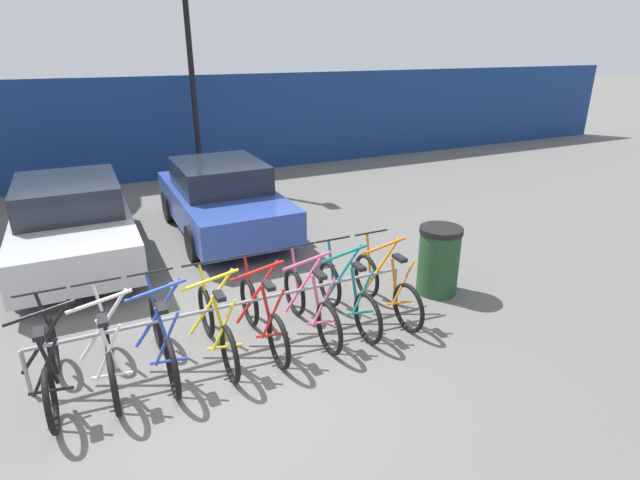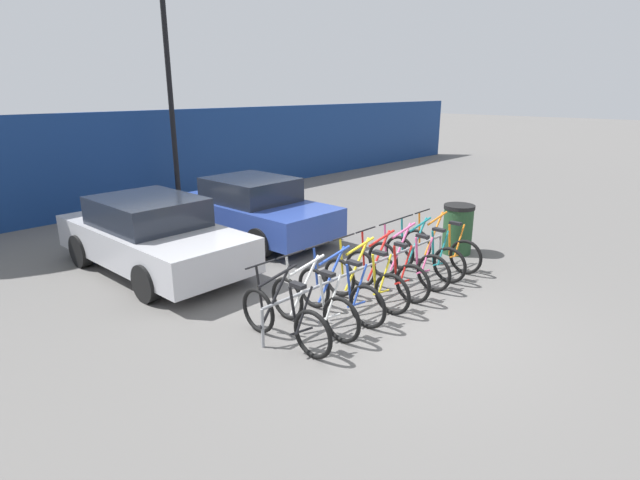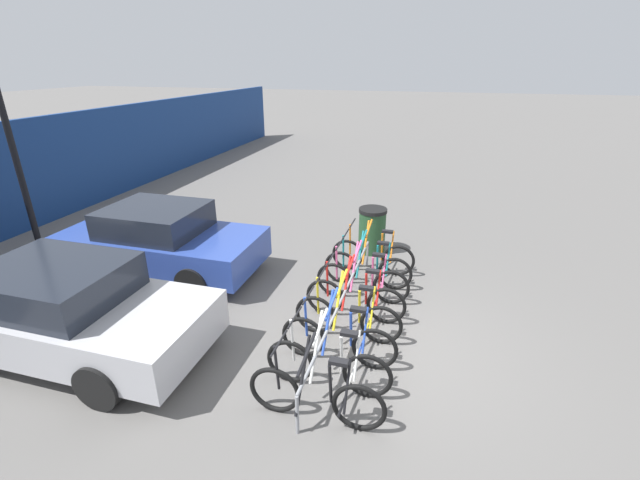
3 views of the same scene
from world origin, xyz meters
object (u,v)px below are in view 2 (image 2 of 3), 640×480
at_px(bicycle_pink, 407,263).
at_px(bicycle_orange, 440,249).
at_px(bicycle_red, 386,273).
at_px(bike_rack, 369,268).
at_px(bicycle_blue, 339,294).
at_px(bicycle_black, 284,319).
at_px(car_blue, 254,209).
at_px(lamp_post, 169,84).
at_px(bicycle_white, 313,306).
at_px(bicycle_teal, 424,256).
at_px(bicycle_yellow, 365,282).
at_px(trash_bin, 458,229).
at_px(car_silver, 152,235).

bearing_deg(bicycle_pink, bicycle_orange, -0.45).
height_order(bicycle_red, bicycle_pink, same).
distance_m(bike_rack, bicycle_blue, 0.94).
xyz_separation_m(bicycle_black, car_blue, (3.00, 4.15, 0.31)).
relative_size(bicycle_red, lamp_post, 0.28).
xyz_separation_m(bicycle_white, car_blue, (2.43, 4.15, 0.31)).
relative_size(bicycle_red, bicycle_teal, 1.00).
xyz_separation_m(bicycle_blue, bicycle_pink, (1.84, 0.00, 0.00)).
distance_m(bike_rack, bicycle_orange, 2.07).
bearing_deg(bicycle_yellow, trash_bin, 5.95).
bearing_deg(bicycle_yellow, bicycle_white, -177.28).
relative_size(bicycle_red, car_blue, 0.43).
bearing_deg(lamp_post, car_blue, -96.63).
bearing_deg(bicycle_yellow, bike_rack, 28.57).
height_order(bicycle_black, car_blue, car_blue).
distance_m(bicycle_red, lamp_post, 8.61).
distance_m(bicycle_orange, car_blue, 4.31).
distance_m(bicycle_black, bicycle_red, 2.33).
height_order(bike_rack, bicycle_pink, bicycle_pink).
bearing_deg(bicycle_teal, bicycle_yellow, 177.88).
relative_size(bike_rack, car_silver, 1.10).
relative_size(bicycle_black, car_blue, 0.43).
xyz_separation_m(bicycle_white, bicycle_orange, (3.56, 0.00, 0.00)).
xyz_separation_m(bicycle_pink, car_blue, (0.02, 4.15, 0.31)).
distance_m(bicycle_pink, car_blue, 4.16).
distance_m(car_silver, lamp_post, 5.80).
bearing_deg(bicycle_pink, bike_rack, 170.34).
bearing_deg(car_silver, lamp_post, 52.51).
distance_m(bike_rack, bicycle_white, 1.51).
xyz_separation_m(bike_rack, car_silver, (-1.73, 3.77, 0.19)).
relative_size(bicycle_yellow, bicycle_red, 1.00).
height_order(bike_rack, car_blue, car_blue).
bearing_deg(bicycle_teal, bicycle_black, 177.88).
height_order(bicycle_orange, lamp_post, lamp_post).
distance_m(bicycle_yellow, trash_bin, 3.42).
bearing_deg(bicycle_yellow, bicycle_red, 2.72).
relative_size(bicycle_white, trash_bin, 1.66).
bearing_deg(car_blue, bicycle_black, -125.86).
height_order(car_silver, trash_bin, car_silver).
relative_size(bike_rack, bicycle_pink, 2.73).
distance_m(bike_rack, bicycle_teal, 1.47).
relative_size(bicycle_blue, trash_bin, 1.66).
xyz_separation_m(bicycle_white, trash_bin, (4.60, 0.19, 0.14)).
distance_m(bicycle_teal, car_blue, 4.19).
bearing_deg(bicycle_red, bicycle_blue, -178.31).
bearing_deg(bicycle_pink, bicycle_teal, -0.45).
height_order(bicycle_yellow, bicycle_pink, same).
height_order(bicycle_black, bicycle_white, same).
relative_size(bicycle_blue, car_silver, 0.40).
bearing_deg(bicycle_yellow, bicycle_blue, -177.28).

